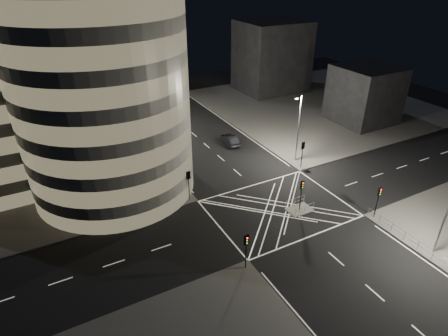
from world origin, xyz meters
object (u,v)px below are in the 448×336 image
traffic_signal_fl (189,180)px  street_lamp_left_near (167,146)px  traffic_signal_nr (379,197)px  traffic_signal_island (302,190)px  central_island (299,210)px  traffic_signal_nl (246,246)px  sedan (230,140)px  traffic_signal_fr (303,150)px  street_lamp_left_far (128,104)px  street_lamp_right_far (298,127)px  street_lamp_right_near (448,209)px

traffic_signal_fl → street_lamp_left_near: size_ratio=0.40×
traffic_signal_nr → traffic_signal_island: bearing=142.1°
central_island → traffic_signal_nl: traffic_signal_nl is taller
traffic_signal_nr → sedan: size_ratio=0.85×
traffic_signal_fr → sedan: (-5.17, 11.87, -2.14)m
central_island → sedan: size_ratio=0.63×
street_lamp_left_far → traffic_signal_nr: bearing=-63.6°
traffic_signal_fr → traffic_signal_island: size_ratio=1.00×
traffic_signal_fl → sedan: size_ratio=0.85×
traffic_signal_fr → street_lamp_right_far: street_lamp_right_far is taller
street_lamp_right_near → street_lamp_right_far: bearing=90.0°
central_island → street_lamp_right_far: bearing=54.7°
street_lamp_left_far → street_lamp_right_near: size_ratio=1.00×
street_lamp_right_far → street_lamp_right_near: same height
central_island → traffic_signal_fl: traffic_signal_fl is taller
central_island → street_lamp_left_near: 18.52m
traffic_signal_fr → street_lamp_right_near: 20.97m
traffic_signal_fl → traffic_signal_island: (10.80, -8.30, 0.00)m
traffic_signal_nl → street_lamp_left_far: street_lamp_left_far is taller
central_island → traffic_signal_fr: bearing=50.7°
traffic_signal_nr → sedan: traffic_signal_nr is taller
street_lamp_left_near → street_lamp_right_far: size_ratio=1.00×
traffic_signal_nl → traffic_signal_fr: 22.24m
traffic_signal_fr → central_island: bearing=-129.3°
traffic_signal_nr → street_lamp_left_near: street_lamp_left_near is taller
street_lamp_left_near → street_lamp_right_near: size_ratio=1.00×
central_island → traffic_signal_island: size_ratio=0.75×
traffic_signal_island → street_lamp_left_near: bearing=130.3°
street_lamp_left_near → central_island: bearing=-49.7°
street_lamp_left_far → street_lamp_right_near: bearing=-66.8°
street_lamp_left_far → traffic_signal_fl: bearing=-88.4°
street_lamp_left_near → street_lamp_right_near: (18.87, -26.00, 0.00)m
traffic_signal_island → street_lamp_right_near: (7.44, -12.50, 2.63)m
street_lamp_left_near → sedan: 15.43m
traffic_signal_fl → traffic_signal_nr: same height
traffic_signal_fl → traffic_signal_nl: 13.60m
street_lamp_left_far → sedan: size_ratio=2.12×
traffic_signal_island → street_lamp_left_near: size_ratio=0.40×
traffic_signal_fl → traffic_signal_island: same height
traffic_signal_nl → traffic_signal_fl: bearing=90.0°
traffic_signal_fl → street_lamp_right_far: 18.55m
street_lamp_left_near → street_lamp_right_far: same height
traffic_signal_nr → street_lamp_left_far: 41.15m
traffic_signal_island → sedan: 20.35m
traffic_signal_fr → traffic_signal_nr: (0.00, -13.60, 0.00)m
traffic_signal_island → sedan: traffic_signal_island is taller
street_lamp_left_near → street_lamp_left_far: size_ratio=1.00×
traffic_signal_nl → street_lamp_right_near: (18.24, -7.20, 2.63)m
street_lamp_left_near → street_lamp_right_far: 19.11m
traffic_signal_nl → street_lamp_left_near: (-0.64, 18.80, 2.63)m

